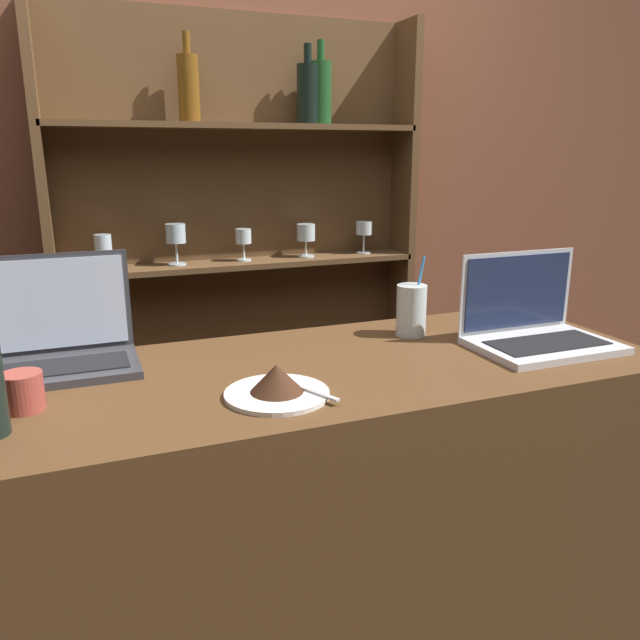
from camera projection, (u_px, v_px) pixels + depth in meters
name	position (u px, v px, depth m)	size (l,w,h in m)	color
bar_counter	(293.00, 556.00, 1.54)	(1.77, 0.62, 0.98)	#4C3019
back_wall	(196.00, 181.00, 2.26)	(7.00, 0.06, 2.70)	brown
back_shelf	(244.00, 273.00, 2.33)	(1.33, 0.18, 1.92)	brown
laptop_near	(65.00, 342.00, 1.41)	(0.31, 0.22, 0.25)	#333338
laptop_far	(534.00, 326.00, 1.58)	(0.35, 0.24, 0.23)	silver
cake_plate	(277.00, 385.00, 1.25)	(0.21, 0.21, 0.07)	silver
water_glass	(411.00, 310.00, 1.66)	(0.08, 0.08, 0.21)	silver
coffee_cup	(23.00, 392.00, 1.18)	(0.08, 0.08, 0.07)	#993D33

